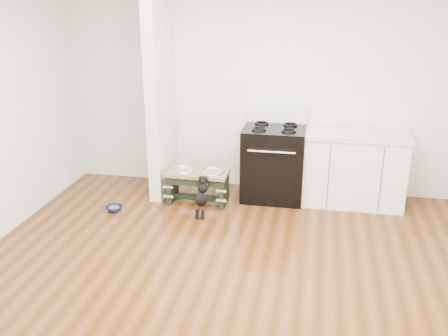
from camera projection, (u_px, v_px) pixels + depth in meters
ground at (220, 288)px, 4.48m from camera, size 5.00×5.00×0.00m
room_shell at (220, 112)px, 3.93m from camera, size 5.00×5.00×5.00m
partition_wall at (161, 89)px, 6.17m from camera, size 0.15×0.80×2.70m
oven_range at (274, 162)px, 6.26m from camera, size 0.76×0.69×1.14m
cabinet_run at (353, 168)px, 6.11m from camera, size 1.24×0.64×0.91m
dog_feeder at (198, 180)px, 6.16m from camera, size 0.76×0.40×0.43m
puppy at (202, 195)px, 5.83m from camera, size 0.13×0.39×0.46m
floor_bowl at (114, 208)px, 6.01m from camera, size 0.25×0.25×0.06m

